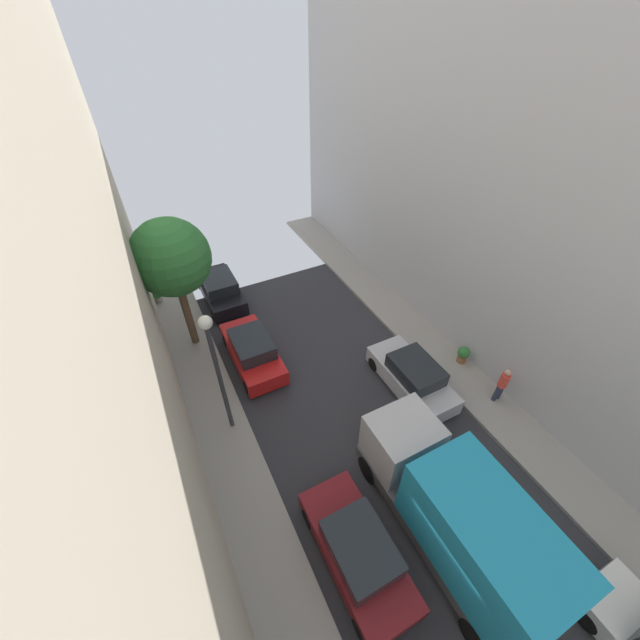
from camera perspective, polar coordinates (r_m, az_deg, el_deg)
The scene contains 12 objects.
ground at distance 13.95m, azimuth 19.69°, elevation -30.41°, with size 32.00×32.00×0.00m, color #2D2D33.
sidewalk_right at distance 16.48m, azimuth 33.19°, elevation -19.52°, with size 2.00×44.00×0.15m, color gray.
parked_car_left_2 at distance 12.67m, azimuth 5.71°, elevation -31.35°, with size 1.78×4.20×1.57m.
parked_car_left_3 at distance 17.08m, azimuth -10.15°, elevation -4.60°, with size 1.78×4.20×1.57m.
parked_car_left_4 at distance 20.98m, azimuth -14.83°, elevation 4.48°, with size 1.78×4.20×1.57m.
parked_car_right_2 at distance 16.28m, azimuth 13.74°, elevation -8.27°, with size 1.78×4.20×1.57m.
delivery_truck at distance 12.41m, azimuth 20.07°, elevation -25.93°, with size 2.26×6.60×3.38m.
pedestrian at distance 16.74m, azimuth 25.80°, elevation -8.69°, with size 0.40×0.36×1.72m.
street_tree_0 at distance 16.34m, azimuth -21.57°, elevation 8.64°, with size 3.19×3.19×6.23m.
potted_plant_0 at distance 21.92m, azimuth -23.34°, elevation 3.47°, with size 0.51×0.51×0.75m.
potted_plant_1 at distance 17.99m, azimuth 20.79°, elevation -4.83°, with size 0.54×0.54×0.84m.
lamp_post at distance 12.73m, azimuth -15.52°, elevation -5.95°, with size 0.44×0.44×5.48m.
Camera 1 is at (-5.39, -1.62, 12.76)m, focal length 21.22 mm.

